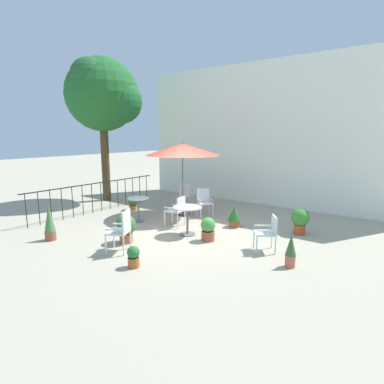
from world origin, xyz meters
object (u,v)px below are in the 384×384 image
at_px(patio_chair_1, 204,200).
at_px(patio_chair_4, 122,228).
at_px(cafe_table_1, 138,205).
at_px(patio_chair_0, 186,194).
at_px(cafe_table_0, 187,215).
at_px(potted_plant_7, 126,227).
at_px(potted_plant_5, 50,223).
at_px(shade_tree, 104,95).
at_px(potted_plant_1, 300,219).
at_px(patio_umbrella_0, 182,150).
at_px(potted_plant_4, 133,256).
at_px(potted_plant_6, 133,202).
at_px(potted_plant_0, 235,216).
at_px(potted_plant_3, 208,229).
at_px(potted_plant_2, 291,251).
at_px(patio_chair_2, 177,209).
at_px(patio_chair_3, 268,231).

distance_m(patio_chair_1, patio_chair_4, 3.80).
height_order(cafe_table_1, patio_chair_0, patio_chair_0).
relative_size(cafe_table_0, potted_plant_7, 1.09).
xyz_separation_m(cafe_table_0, potted_plant_5, (-2.50, -2.44, -0.09)).
relative_size(shade_tree, potted_plant_1, 7.84).
distance_m(patio_chair_4, potted_plant_1, 4.67).
height_order(patio_umbrella_0, patio_chair_4, patio_umbrella_0).
bearing_deg(potted_plant_1, potted_plant_4, -115.18).
height_order(cafe_table_0, potted_plant_6, cafe_table_0).
xyz_separation_m(patio_chair_0, potted_plant_6, (-1.37, -1.27, -0.27)).
relative_size(potted_plant_0, potted_plant_6, 1.16).
distance_m(patio_chair_4, potted_plant_6, 4.08).
relative_size(shade_tree, potted_plant_4, 12.40).
height_order(patio_chair_4, potted_plant_5, patio_chair_4).
xyz_separation_m(cafe_table_1, potted_plant_3, (2.68, -0.17, -0.21)).
height_order(patio_chair_0, potted_plant_0, patio_chair_0).
bearing_deg(patio_umbrella_0, potted_plant_1, 4.39).
bearing_deg(cafe_table_1, patio_chair_4, -52.14).
distance_m(potted_plant_1, potted_plant_2, 2.33).
relative_size(patio_umbrella_0, patio_chair_1, 2.72).
relative_size(potted_plant_4, potted_plant_5, 0.49).
bearing_deg(patio_chair_0, patio_chair_1, -21.11).
distance_m(patio_chair_2, potted_plant_0, 1.67).
xyz_separation_m(patio_umbrella_0, patio_chair_2, (0.69, -1.12, -1.63)).
distance_m(patio_chair_3, potted_plant_1, 1.70).
relative_size(shade_tree, cafe_table_0, 7.22).
distance_m(potted_plant_5, potted_plant_7, 1.96).
distance_m(patio_chair_3, potted_plant_2, 0.93).
height_order(potted_plant_5, potted_plant_7, potted_plant_5).
bearing_deg(potted_plant_3, potted_plant_6, 164.15).
bearing_deg(potted_plant_3, potted_plant_0, 92.46).
bearing_deg(patio_chair_1, shade_tree, -176.54).
bearing_deg(patio_chair_3, potted_plant_1, 84.34).
distance_m(patio_umbrella_0, cafe_table_0, 2.64).
bearing_deg(patio_umbrella_0, potted_plant_0, -4.75).
distance_m(patio_umbrella_0, patio_chair_0, 1.84).
distance_m(cafe_table_1, potted_plant_3, 2.69).
bearing_deg(potted_plant_4, shade_tree, 145.46).
bearing_deg(potted_plant_3, potted_plant_2, -8.61).
bearing_deg(cafe_table_1, potted_plant_6, 143.36).
relative_size(patio_chair_0, patio_chair_1, 1.05).
bearing_deg(patio_chair_4, potted_plant_7, 131.05).
bearing_deg(potted_plant_0, shade_tree, 177.68).
distance_m(shade_tree, potted_plant_3, 7.33).
distance_m(patio_umbrella_0, potted_plant_7, 3.49).
bearing_deg(potted_plant_6, potted_plant_4, -42.64).
relative_size(shade_tree, patio_chair_2, 6.27).
bearing_deg(shade_tree, patio_chair_4, -35.66).
bearing_deg(patio_umbrella_0, cafe_table_1, -111.28).
xyz_separation_m(cafe_table_0, potted_plant_0, (0.65, 1.38, -0.21)).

